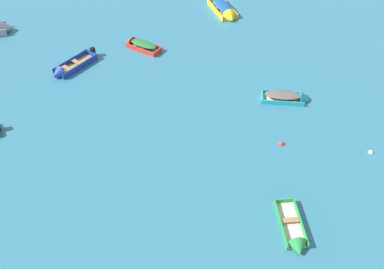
# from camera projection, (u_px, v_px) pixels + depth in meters

# --- Properties ---
(rowboat_deep_blue_far_left) EXTENTS (2.93, 3.42, 0.99)m
(rowboat_deep_blue_far_left) POSITION_uv_depth(u_px,v_px,m) (67.00, 69.00, 28.77)
(rowboat_deep_blue_far_left) COLOR #99754C
(rowboat_deep_blue_far_left) RESTS_ON ground_plane
(rowboat_red_cluster_inner) EXTENTS (2.94, 2.30, 0.90)m
(rowboat_red_cluster_inner) POSITION_uv_depth(u_px,v_px,m) (139.00, 44.00, 30.92)
(rowboat_red_cluster_inner) COLOR gray
(rowboat_red_cluster_inner) RESTS_ON ground_plane
(rowboat_yellow_outer_right) EXTENTS (2.47, 3.97, 1.21)m
(rowboat_yellow_outer_right) POSITION_uv_depth(u_px,v_px,m) (225.00, 11.00, 34.44)
(rowboat_yellow_outer_right) COLOR beige
(rowboat_yellow_outer_right) RESTS_ON ground_plane
(rowboat_turquoise_near_left) EXTENTS (3.10, 1.40, 1.02)m
(rowboat_turquoise_near_left) POSITION_uv_depth(u_px,v_px,m) (291.00, 97.00, 26.52)
(rowboat_turquoise_near_left) COLOR beige
(rowboat_turquoise_near_left) RESTS_ON ground_plane
(rowboat_green_near_right) EXTENTS (1.23, 3.08, 0.91)m
(rowboat_green_near_right) POSITION_uv_depth(u_px,v_px,m) (295.00, 238.00, 19.32)
(rowboat_green_near_right) COLOR beige
(rowboat_green_near_right) RESTS_ON ground_plane
(mooring_buoy_outer_edge) EXTENTS (0.32, 0.32, 0.32)m
(mooring_buoy_outer_edge) POSITION_uv_depth(u_px,v_px,m) (281.00, 144.00, 23.87)
(mooring_buoy_outer_edge) COLOR red
(mooring_buoy_outer_edge) RESTS_ON ground_plane
(mooring_buoy_midfield) EXTENTS (0.28, 0.28, 0.28)m
(mooring_buoy_midfield) POSITION_uv_depth(u_px,v_px,m) (371.00, 152.00, 23.40)
(mooring_buoy_midfield) COLOR silver
(mooring_buoy_midfield) RESTS_ON ground_plane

